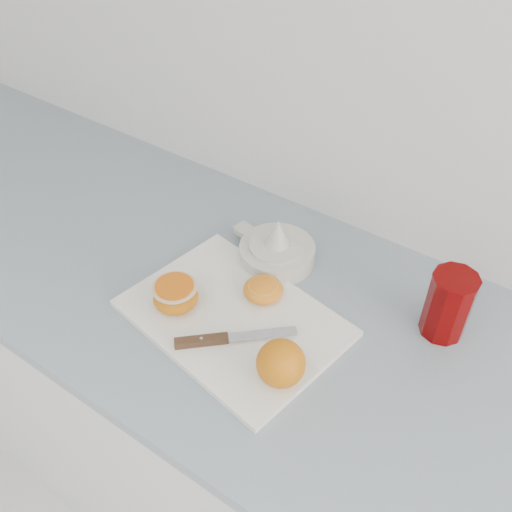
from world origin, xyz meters
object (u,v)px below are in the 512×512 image
object	(u,v)px
counter	(300,458)
half_orange	(176,296)
citrus_juicer	(276,250)
red_tumbler	(448,307)
cutting_board	(233,318)

from	to	relation	value
counter	half_orange	distance (m)	0.54
half_orange	citrus_juicer	world-z (taller)	citrus_juicer
red_tumbler	half_orange	bearing A→B (deg)	-151.00
citrus_juicer	red_tumbler	world-z (taller)	red_tumbler
cutting_board	half_orange	distance (m)	0.11
cutting_board	red_tumbler	xyz separation A→B (m)	(0.31, 0.19, 0.05)
cutting_board	half_orange	xyz separation A→B (m)	(-0.10, -0.04, 0.03)
half_orange	red_tumbler	xyz separation A→B (m)	(0.41, 0.23, 0.02)
counter	cutting_board	world-z (taller)	cutting_board
half_orange	citrus_juicer	xyz separation A→B (m)	(0.07, 0.21, -0.01)
cutting_board	half_orange	world-z (taller)	half_orange
counter	citrus_juicer	distance (m)	0.51
cutting_board	red_tumbler	size ratio (longest dim) A/B	2.91
counter	half_orange	size ratio (longest dim) A/B	31.31
counter	red_tumbler	world-z (taller)	red_tumbler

